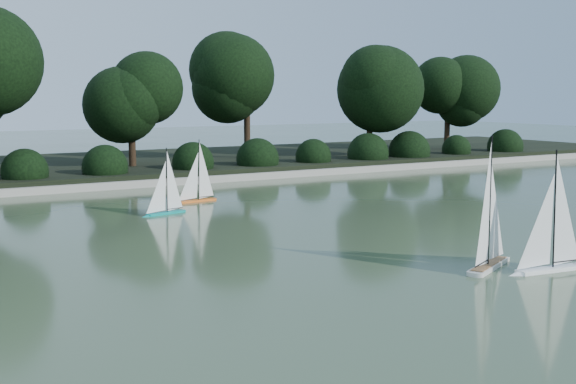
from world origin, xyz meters
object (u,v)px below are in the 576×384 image
Objects in this scene: sailboat_white_b at (492,245)px; sailboat_teal at (162,204)px; sailboat_orange at (194,192)px; sailboat_white_a at (545,252)px.

sailboat_white_b is 1.37× the size of sailboat_teal.
sailboat_teal is at bearing -134.28° from sailboat_orange.
sailboat_orange is 1.05× the size of sailboat_teal.
sailboat_orange is (-1.12, 7.47, -0.07)m from sailboat_white_b.
sailboat_white_a is 8.18m from sailboat_orange.
sailboat_orange is at bearing 45.72° from sailboat_teal.
sailboat_white_a is at bearing -79.57° from sailboat_orange.
sailboat_white_a is 1.18× the size of sailboat_orange.
sailboat_white_a reaches higher than sailboat_teal.
sailboat_white_b is 6.67m from sailboat_teal.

